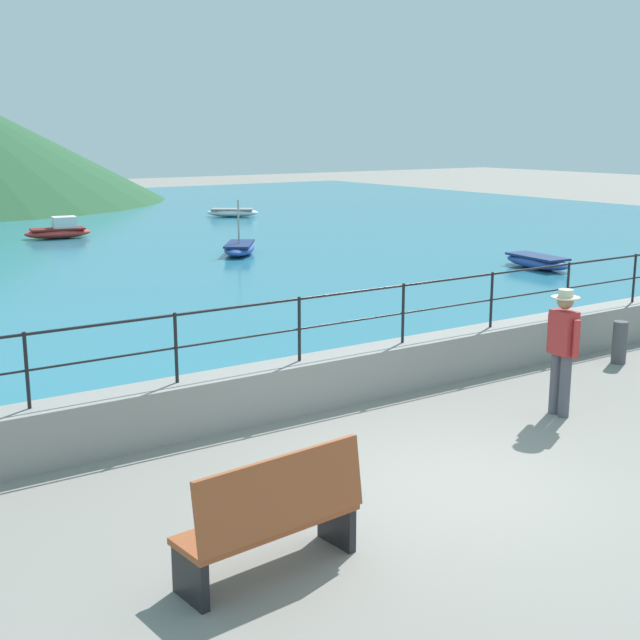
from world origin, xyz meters
name	(u,v)px	position (x,y,z in m)	size (l,w,h in m)	color
ground_plane	(458,486)	(0.00, 0.00, 0.00)	(120.00, 120.00, 0.00)	gray
promenade_wall	(300,385)	(0.00, 3.20, 0.35)	(20.00, 0.56, 0.70)	gray
railing	(299,317)	(0.00, 3.20, 1.32)	(18.44, 0.04, 0.90)	black
bench_main	(274,516)	(-2.66, -0.51, 0.56)	(1.74, 0.70, 1.13)	#9E4C28
person_walking	(563,346)	(2.80, 1.00, 0.98)	(0.38, 0.57, 1.75)	#4C4C56
bollard	(620,342)	(5.73, 2.23, 0.36)	(0.24, 0.24, 0.71)	#4C4C51
boat_1	(239,248)	(6.50, 16.69, 0.26)	(2.07, 2.39, 1.70)	#2D4C9E
boat_2	(59,231)	(3.19, 23.94, 0.33)	(2.41, 1.23, 0.76)	red
boat_3	(537,261)	(12.05, 9.66, 0.26)	(1.15, 2.39, 0.36)	#2D4C9E
boat_4	(232,212)	(12.02, 27.32, 0.26)	(2.39, 2.08, 0.36)	white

